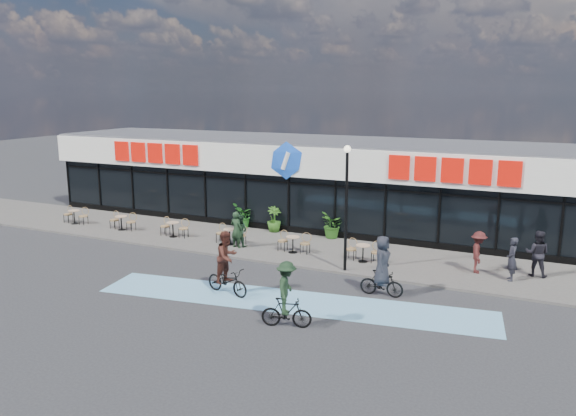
{
  "coord_description": "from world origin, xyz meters",
  "views": [
    {
      "loc": [
        11.7,
        -18.31,
        7.27
      ],
      "look_at": [
        1.58,
        3.5,
        2.16
      ],
      "focal_mm": 35.0,
      "sensor_mm": 36.0,
      "label": 1
    }
  ],
  "objects_px": {
    "patron_left": "(236,230)",
    "cyclist_b": "(382,270)",
    "pedestrian_b": "(478,252)",
    "pedestrian_c": "(537,253)",
    "potted_plant_right": "(332,225)",
    "patron_right": "(240,231)",
    "potted_plant_left": "(243,216)",
    "lamp_post": "(346,197)",
    "pedestrian_a": "(512,259)",
    "potted_plant_mid": "(274,219)",
    "bistro_set_0": "(75,215)",
    "cyclist_a": "(227,269)"
  },
  "relations": [
    {
      "from": "potted_plant_mid",
      "to": "pedestrian_a",
      "type": "xyz_separation_m",
      "value": [
        11.52,
        -2.9,
        0.2
      ]
    },
    {
      "from": "lamp_post",
      "to": "potted_plant_mid",
      "type": "bearing_deg",
      "value": 140.6
    },
    {
      "from": "pedestrian_a",
      "to": "pedestrian_b",
      "type": "relative_size",
      "value": 1.0
    },
    {
      "from": "bistro_set_0",
      "to": "cyclist_a",
      "type": "bearing_deg",
      "value": -23.34
    },
    {
      "from": "cyclist_a",
      "to": "potted_plant_left",
      "type": "bearing_deg",
      "value": 115.98
    },
    {
      "from": "potted_plant_left",
      "to": "pedestrian_b",
      "type": "distance_m",
      "value": 12.33
    },
    {
      "from": "pedestrian_b",
      "to": "potted_plant_mid",
      "type": "bearing_deg",
      "value": 69.19
    },
    {
      "from": "potted_plant_mid",
      "to": "patron_right",
      "type": "distance_m",
      "value": 3.11
    },
    {
      "from": "potted_plant_left",
      "to": "potted_plant_mid",
      "type": "height_order",
      "value": "potted_plant_left"
    },
    {
      "from": "potted_plant_left",
      "to": "patron_left",
      "type": "relative_size",
      "value": 0.78
    },
    {
      "from": "potted_plant_right",
      "to": "pedestrian_c",
      "type": "distance_m",
      "value": 9.42
    },
    {
      "from": "patron_left",
      "to": "cyclist_b",
      "type": "bearing_deg",
      "value": 166.9
    },
    {
      "from": "patron_right",
      "to": "bistro_set_0",
      "type": "bearing_deg",
      "value": 3.03
    },
    {
      "from": "potted_plant_right",
      "to": "cyclist_b",
      "type": "relative_size",
      "value": 0.6
    },
    {
      "from": "pedestrian_a",
      "to": "patron_right",
      "type": "bearing_deg",
      "value": -102.8
    },
    {
      "from": "potted_plant_mid",
      "to": "patron_right",
      "type": "height_order",
      "value": "patron_right"
    },
    {
      "from": "potted_plant_right",
      "to": "pedestrian_a",
      "type": "xyz_separation_m",
      "value": [
        8.36,
        -2.94,
        0.18
      ]
    },
    {
      "from": "potted_plant_right",
      "to": "cyclist_a",
      "type": "height_order",
      "value": "cyclist_a"
    },
    {
      "from": "pedestrian_b",
      "to": "cyclist_a",
      "type": "relative_size",
      "value": 0.72
    },
    {
      "from": "potted_plant_left",
      "to": "pedestrian_a",
      "type": "bearing_deg",
      "value": -12.3
    },
    {
      "from": "patron_right",
      "to": "pedestrian_a",
      "type": "relative_size",
      "value": 0.88
    },
    {
      "from": "lamp_post",
      "to": "pedestrian_a",
      "type": "distance_m",
      "value": 6.69
    },
    {
      "from": "cyclist_a",
      "to": "cyclist_b",
      "type": "xyz_separation_m",
      "value": [
        5.1,
        2.15,
        0.01
      ]
    },
    {
      "from": "potted_plant_left",
      "to": "pedestrian_c",
      "type": "relative_size",
      "value": 0.72
    },
    {
      "from": "lamp_post",
      "to": "cyclist_a",
      "type": "relative_size",
      "value": 2.15
    },
    {
      "from": "lamp_post",
      "to": "patron_left",
      "type": "relative_size",
      "value": 2.98
    },
    {
      "from": "patron_left",
      "to": "cyclist_b",
      "type": "xyz_separation_m",
      "value": [
        7.7,
        -3.0,
        0.02
      ]
    },
    {
      "from": "patron_right",
      "to": "cyclist_b",
      "type": "relative_size",
      "value": 0.67
    },
    {
      "from": "potted_plant_left",
      "to": "potted_plant_mid",
      "type": "distance_m",
      "value": 1.83
    },
    {
      "from": "patron_right",
      "to": "cyclist_a",
      "type": "height_order",
      "value": "cyclist_a"
    },
    {
      "from": "potted_plant_mid",
      "to": "patron_left",
      "type": "distance_m",
      "value": 3.37
    },
    {
      "from": "potted_plant_left",
      "to": "potted_plant_right",
      "type": "bearing_deg",
      "value": 0.31
    },
    {
      "from": "patron_left",
      "to": "patron_right",
      "type": "distance_m",
      "value": 0.28
    },
    {
      "from": "patron_right",
      "to": "pedestrian_b",
      "type": "distance_m",
      "value": 10.48
    },
    {
      "from": "bistro_set_0",
      "to": "potted_plant_mid",
      "type": "distance_m",
      "value": 11.0
    },
    {
      "from": "pedestrian_b",
      "to": "potted_plant_left",
      "type": "bearing_deg",
      "value": 71.14
    },
    {
      "from": "patron_right",
      "to": "pedestrian_c",
      "type": "distance_m",
      "value": 12.65
    },
    {
      "from": "patron_right",
      "to": "patron_left",
      "type": "bearing_deg",
      "value": 81.08
    },
    {
      "from": "lamp_post",
      "to": "pedestrian_b",
      "type": "xyz_separation_m",
      "value": [
        4.89,
        1.93,
        -2.16
      ]
    },
    {
      "from": "patron_left",
      "to": "pedestrian_a",
      "type": "xyz_separation_m",
      "value": [
        11.79,
        0.45,
        -0.0
      ]
    },
    {
      "from": "potted_plant_mid",
      "to": "patron_left",
      "type": "height_order",
      "value": "patron_left"
    },
    {
      "from": "pedestrian_b",
      "to": "patron_right",
      "type": "bearing_deg",
      "value": 86.17
    },
    {
      "from": "pedestrian_a",
      "to": "cyclist_a",
      "type": "relative_size",
      "value": 0.72
    },
    {
      "from": "bistro_set_0",
      "to": "potted_plant_right",
      "type": "xyz_separation_m",
      "value": [
        13.76,
        2.97,
        0.21
      ]
    },
    {
      "from": "potted_plant_mid",
      "to": "cyclist_b",
      "type": "relative_size",
      "value": 0.58
    },
    {
      "from": "pedestrian_b",
      "to": "pedestrian_c",
      "type": "relative_size",
      "value": 0.92
    },
    {
      "from": "potted_plant_left",
      "to": "potted_plant_mid",
      "type": "xyz_separation_m",
      "value": [
        1.83,
        -0.01,
        -0.01
      ]
    },
    {
      "from": "potted_plant_right",
      "to": "cyclist_b",
      "type": "xyz_separation_m",
      "value": [
        4.26,
        -6.39,
        0.2
      ]
    },
    {
      "from": "bistro_set_0",
      "to": "pedestrian_b",
      "type": "relative_size",
      "value": 0.92
    },
    {
      "from": "patron_left",
      "to": "pedestrian_a",
      "type": "bearing_deg",
      "value": -169.6
    }
  ]
}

